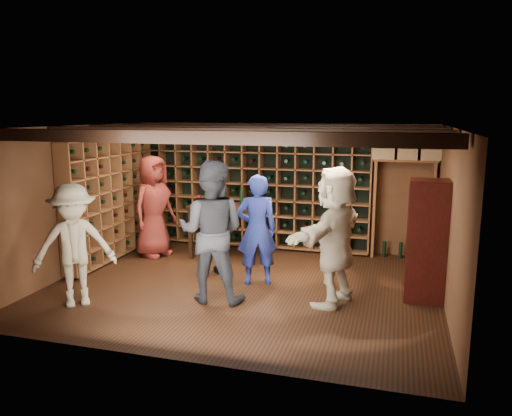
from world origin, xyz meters
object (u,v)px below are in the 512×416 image
(display_cabinet, at_px, (426,243))
(tasting_table, at_px, (226,212))
(guest_red_floral, at_px, (154,206))
(guest_beige, at_px, (335,236))
(guest_khaki, at_px, (74,246))
(man_grey_suit, at_px, (212,232))
(guest_woman_black, at_px, (212,229))
(man_blue_shirt, at_px, (257,230))

(display_cabinet, relative_size, tasting_table, 1.27)
(guest_red_floral, distance_m, guest_beige, 3.91)
(guest_khaki, bearing_deg, man_grey_suit, -16.75)
(man_grey_suit, xyz_separation_m, guest_beige, (1.72, 0.36, -0.03))
(guest_beige, bearing_deg, guest_khaki, -53.95)
(man_grey_suit, distance_m, guest_beige, 1.76)
(guest_woman_black, distance_m, tasting_table, 1.01)
(guest_red_floral, bearing_deg, guest_woman_black, -99.31)
(man_grey_suit, height_order, guest_beige, man_grey_suit)
(man_grey_suit, relative_size, guest_beige, 1.03)
(guest_woman_black, relative_size, guest_khaki, 0.89)
(display_cabinet, xyz_separation_m, tasting_table, (-3.49, 1.25, 0.03))
(guest_khaki, relative_size, guest_beige, 0.88)
(guest_khaki, xyz_separation_m, guest_beige, (3.52, 1.07, 0.12))
(display_cabinet, xyz_separation_m, guest_beige, (-1.25, -0.51, 0.14))
(man_blue_shirt, height_order, tasting_table, man_blue_shirt)
(man_grey_suit, relative_size, guest_woman_black, 1.32)
(tasting_table, bearing_deg, guest_beige, -35.47)
(display_cabinet, relative_size, guest_beige, 0.88)
(guest_woman_black, bearing_deg, tasting_table, -119.10)
(man_blue_shirt, xyz_separation_m, man_grey_suit, (-0.43, -0.86, 0.14))
(man_blue_shirt, height_order, man_grey_suit, man_grey_suit)
(guest_red_floral, relative_size, tasting_table, 1.40)
(display_cabinet, relative_size, man_blue_shirt, 0.99)
(man_grey_suit, bearing_deg, man_blue_shirt, -121.64)
(guest_woman_black, height_order, guest_beige, guest_beige)
(guest_red_floral, height_order, guest_khaki, guest_red_floral)
(guest_beige, height_order, tasting_table, guest_beige)
(guest_red_floral, height_order, tasting_table, guest_red_floral)
(man_blue_shirt, xyz_separation_m, tasting_table, (-0.95, 1.25, -0.00))
(man_blue_shirt, relative_size, man_grey_suit, 0.86)
(guest_khaki, bearing_deg, guest_red_floral, 53.76)
(guest_red_floral, distance_m, tasting_table, 1.40)
(display_cabinet, bearing_deg, guest_khaki, -161.71)
(man_grey_suit, bearing_deg, guest_red_floral, -49.76)
(guest_khaki, bearing_deg, tasting_table, 27.32)
(man_blue_shirt, relative_size, guest_woman_black, 1.14)
(man_grey_suit, relative_size, tasting_table, 1.50)
(guest_beige, xyz_separation_m, tasting_table, (-2.24, 1.75, -0.12))
(man_blue_shirt, bearing_deg, guest_woman_black, -39.17)
(guest_khaki, height_order, tasting_table, guest_khaki)
(man_blue_shirt, height_order, guest_woman_black, man_blue_shirt)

